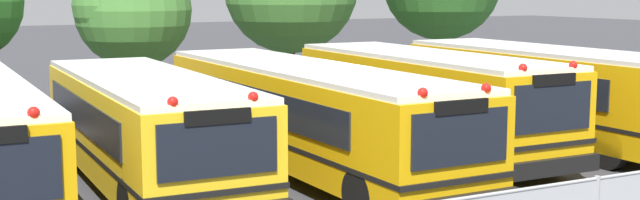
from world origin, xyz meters
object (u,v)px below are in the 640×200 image
object	(u,v)px
school_bus_2	(305,112)
tree_2	(129,9)
school_bus_4	(546,91)
school_bus_3	(425,98)
school_bus_1	(145,126)

from	to	relation	value
school_bus_2	tree_2	bearing A→B (deg)	-83.27
school_bus_4	school_bus_3	bearing A→B (deg)	-3.88
school_bus_1	school_bus_2	xyz separation A→B (m)	(3.76, -0.11, 0.03)
school_bus_3	tree_2	xyz separation A→B (m)	(-4.96, 10.01, 2.13)
school_bus_4	tree_2	distance (m)	13.71
school_bus_2	school_bus_3	world-z (taller)	school_bus_3
school_bus_1	school_bus_2	world-z (taller)	school_bus_2
school_bus_2	school_bus_3	distance (m)	3.66
school_bus_2	tree_2	xyz separation A→B (m)	(-1.32, 10.37, 2.18)
school_bus_1	tree_2	size ratio (longest dim) A/B	1.75
school_bus_2	school_bus_1	bearing A→B (deg)	-2.15
school_bus_3	school_bus_2	bearing A→B (deg)	6.12
school_bus_1	school_bus_4	xyz separation A→B (m)	(11.24, -0.03, 0.09)
school_bus_1	school_bus_4	bearing A→B (deg)	-178.69
school_bus_1	school_bus_3	xyz separation A→B (m)	(7.40, 0.25, 0.09)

